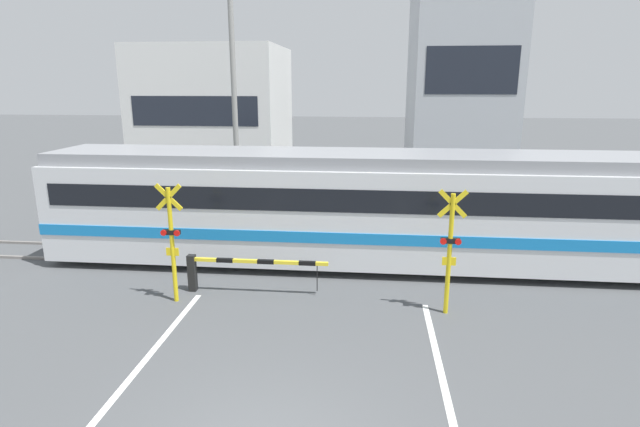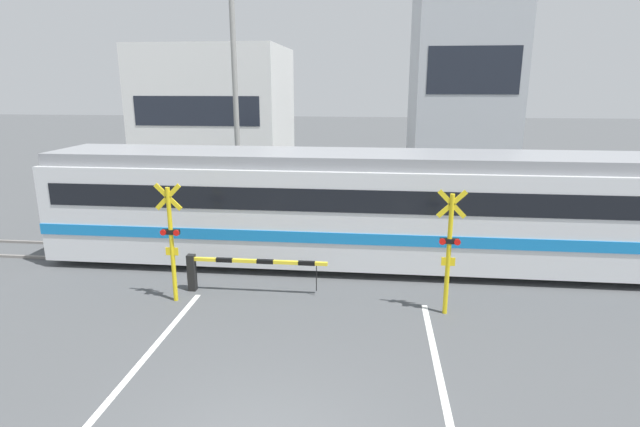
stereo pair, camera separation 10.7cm
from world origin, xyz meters
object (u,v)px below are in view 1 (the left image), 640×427
(crossing_barrier_near, at_px, (228,267))
(crossing_signal_right, at_px, (450,247))
(crossing_signal_left, at_px, (172,238))
(commuter_train, at_px, (401,206))
(crossing_barrier_far, at_px, (389,215))

(crossing_barrier_near, height_order, crossing_signal_right, crossing_signal_right)
(crossing_signal_left, bearing_deg, crossing_signal_right, 0.00)
(commuter_train, distance_m, crossing_barrier_near, 5.42)
(commuter_train, relative_size, crossing_barrier_near, 5.69)
(commuter_train, distance_m, crossing_signal_right, 3.43)
(crossing_barrier_near, bearing_deg, commuter_train, 29.49)
(crossing_barrier_far, relative_size, crossing_signal_right, 1.22)
(crossing_signal_left, height_order, crossing_signal_right, same)
(crossing_barrier_near, relative_size, crossing_signal_left, 1.22)
(commuter_train, bearing_deg, crossing_signal_left, -150.44)
(commuter_train, bearing_deg, crossing_barrier_near, -150.51)
(crossing_barrier_far, xyz_separation_m, crossing_signal_right, (1.19, -6.54, 0.98))
(crossing_barrier_near, bearing_deg, crossing_barrier_far, 53.23)
(crossing_barrier_near, distance_m, crossing_barrier_far, 7.31)
(commuter_train, relative_size, crossing_signal_left, 6.96)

